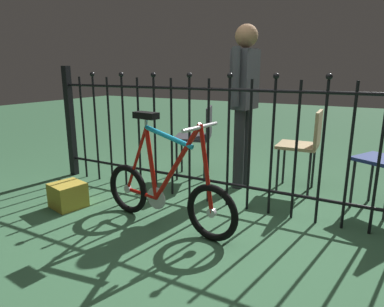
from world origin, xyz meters
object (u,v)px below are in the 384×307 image
bicycle (166,190)px  chair_charcoal (199,134)px  person_visitor (244,93)px  chair_tan (305,142)px  display_crate (68,195)px

bicycle → chair_charcoal: bicycle is taller
bicycle → person_visitor: 1.36m
chair_charcoal → chair_tan: chair_tan is taller
bicycle → person_visitor: size_ratio=0.78×
chair_tan → chair_charcoal: bearing=-175.3°
chair_tan → person_visitor: bearing=-167.4°
bicycle → display_crate: (-0.96, -0.11, -0.18)m
chair_charcoal → bicycle: bearing=-74.3°
person_visitor → chair_charcoal: bearing=175.4°
bicycle → chair_tan: 1.53m
person_visitor → chair_tan: bearing=12.6°
bicycle → chair_tan: size_ratio=1.55×
display_crate → chair_tan: bearing=39.0°
bicycle → chair_charcoal: 1.27m
chair_tan → person_visitor: 0.76m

